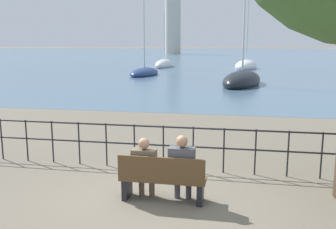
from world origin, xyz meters
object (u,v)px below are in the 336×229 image
seated_person_right (182,165)px  sailboat_2 (242,80)px  sailboat_5 (164,65)px  seated_person_left (145,165)px  sailboat_1 (145,73)px  harbor_lighthouse (173,24)px  sailboat_3 (246,66)px  park_bench (162,180)px

seated_person_right → sailboat_2: bearing=86.7°
sailboat_5 → seated_person_left: bearing=-78.3°
sailboat_1 → sailboat_5: sailboat_5 is taller
harbor_lighthouse → sailboat_5: bearing=-80.9°
sailboat_3 → harbor_lighthouse: harbor_lighthouse is taller
seated_person_right → sailboat_1: (-7.93, 28.30, -0.45)m
seated_person_left → harbor_lighthouse: harbor_lighthouse is taller
sailboat_5 → seated_person_right: bearing=-77.4°
sailboat_1 → harbor_lighthouse: bearing=103.4°
park_bench → sailboat_1: (-7.57, 28.37, -0.17)m
park_bench → harbor_lighthouse: bearing=99.9°
seated_person_right → sailboat_1: size_ratio=0.18×
seated_person_left → sailboat_1: sailboat_1 is taller
seated_person_left → seated_person_right: (0.71, -0.00, 0.04)m
seated_person_left → sailboat_1: 29.21m
harbor_lighthouse → sailboat_1: bearing=-81.8°
seated_person_right → harbor_lighthouse: bearing=100.1°
park_bench → sailboat_2: size_ratio=0.12×
sailboat_1 → sailboat_2: size_ratio=0.55×
seated_person_right → sailboat_1: bearing=105.6°
seated_person_right → sailboat_1: 29.40m
harbor_lighthouse → seated_person_right: bearing=-79.9°
park_bench → seated_person_left: bearing=168.1°
sailboat_5 → harbor_lighthouse: (-10.77, 67.34, 8.90)m
seated_person_left → seated_person_right: 0.71m
seated_person_left → sailboat_5: size_ratio=0.16×
park_bench → seated_person_left: seated_person_left is taller
seated_person_right → park_bench: bearing=-168.7°
seated_person_left → sailboat_2: size_ratio=0.09×
sailboat_1 → harbor_lighthouse: harbor_lighthouse is taller
sailboat_2 → sailboat_3: (0.56, 18.90, -0.00)m
park_bench → seated_person_right: size_ratio=1.26×
sailboat_3 → harbor_lighthouse: size_ratio=0.54×
sailboat_1 → harbor_lighthouse: size_ratio=0.36×
seated_person_left → sailboat_5: bearing=100.9°
sailboat_3 → harbor_lighthouse: (-21.29, 69.32, 8.86)m
sailboat_1 → sailboat_2: 11.66m
sailboat_3 → harbor_lighthouse: 73.06m
seated_person_right → sailboat_1: sailboat_1 is taller
sailboat_2 → sailboat_5: sailboat_2 is taller
park_bench → sailboat_3: (2.12, 40.03, -0.06)m
sailboat_1 → sailboat_5: 13.67m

